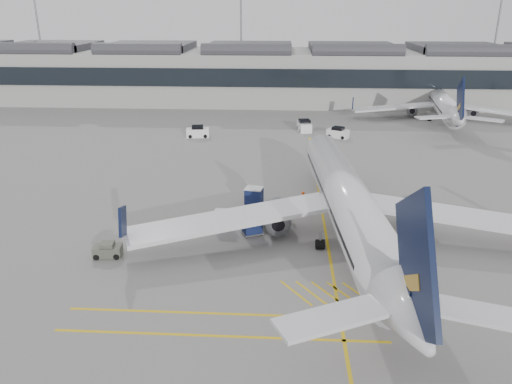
# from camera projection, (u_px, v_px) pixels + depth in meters

# --- Properties ---
(ground) EXTENTS (220.00, 220.00, 0.00)m
(ground) POSITION_uv_depth(u_px,v_px,m) (215.00, 248.00, 44.16)
(ground) COLOR gray
(ground) RESTS_ON ground
(terminal) EXTENTS (200.00, 20.45, 12.40)m
(terminal) POSITION_uv_depth(u_px,v_px,m) (259.00, 73.00, 109.21)
(terminal) COLOR #9E9E99
(terminal) RESTS_ON ground
(light_masts) EXTENTS (113.00, 0.60, 25.45)m
(light_masts) POSITION_uv_depth(u_px,v_px,m) (255.00, 30.00, 119.52)
(light_masts) COLOR slate
(light_masts) RESTS_ON ground
(apron_markings) EXTENTS (0.25, 60.00, 0.01)m
(apron_markings) POSITION_uv_depth(u_px,v_px,m) (321.00, 207.00, 52.95)
(apron_markings) COLOR gold
(apron_markings) RESTS_ON ground
(airliner_main) EXTENTS (39.76, 43.58, 11.58)m
(airliner_main) POSITION_uv_depth(u_px,v_px,m) (349.00, 204.00, 44.68)
(airliner_main) COLOR silver
(airliner_main) RESTS_ON ground
(airliner_far) EXTENTS (33.70, 37.04, 9.88)m
(airliner_far) POSITION_uv_depth(u_px,v_px,m) (443.00, 104.00, 92.66)
(airliner_far) COLOR silver
(airliner_far) RESTS_ON ground
(belt_loader) EXTENTS (4.60, 1.89, 1.85)m
(belt_loader) POSITION_uv_depth(u_px,v_px,m) (256.00, 218.00, 48.94)
(belt_loader) COLOR silver
(belt_loader) RESTS_ON ground
(baggage_cart_a) EXTENTS (2.06, 1.90, 1.74)m
(baggage_cart_a) POSITION_uv_depth(u_px,v_px,m) (267.00, 213.00, 49.23)
(baggage_cart_a) COLOR gray
(baggage_cart_a) RESTS_ON ground
(baggage_cart_b) EXTENTS (2.23, 2.07, 1.89)m
(baggage_cart_b) POSITION_uv_depth(u_px,v_px,m) (252.00, 224.00, 46.39)
(baggage_cart_b) COLOR gray
(baggage_cart_b) RESTS_ON ground
(baggage_cart_c) EXTENTS (2.20, 1.93, 2.02)m
(baggage_cart_c) POSITION_uv_depth(u_px,v_px,m) (254.00, 196.00, 53.09)
(baggage_cart_c) COLOR gray
(baggage_cart_c) RESTS_ON ground
(baggage_cart_d) EXTENTS (1.77, 1.50, 1.75)m
(baggage_cart_d) POSITION_uv_depth(u_px,v_px,m) (222.00, 219.00, 47.79)
(baggage_cart_d) COLOR gray
(baggage_cart_d) RESTS_ON ground
(ramp_agent_a) EXTENTS (0.81, 0.68, 1.90)m
(ramp_agent_a) POSITION_uv_depth(u_px,v_px,m) (303.00, 200.00, 52.28)
(ramp_agent_a) COLOR #F6460C
(ramp_agent_a) RESTS_ON ground
(ramp_agent_b) EXTENTS (1.09, 1.03, 1.77)m
(ramp_agent_b) POSITION_uv_depth(u_px,v_px,m) (286.00, 210.00, 49.96)
(ramp_agent_b) COLOR #DF590B
(ramp_agent_b) RESTS_ON ground
(pushback_tug) EXTENTS (2.46, 1.67, 1.30)m
(pushback_tug) POSITION_uv_depth(u_px,v_px,m) (108.00, 250.00, 42.45)
(pushback_tug) COLOR #4C4F43
(pushback_tug) RESTS_ON ground
(safety_cone_nose) EXTENTS (0.36, 0.36, 0.50)m
(safety_cone_nose) POSITION_uv_depth(u_px,v_px,m) (324.00, 179.00, 60.93)
(safety_cone_nose) COLOR #F24C0A
(safety_cone_nose) RESTS_ON ground
(safety_cone_engine) EXTENTS (0.36, 0.36, 0.50)m
(safety_cone_engine) POSITION_uv_depth(u_px,v_px,m) (406.00, 237.00, 45.56)
(safety_cone_engine) COLOR #F24C0A
(safety_cone_engine) RESTS_ON ground
(service_van_left) EXTENTS (3.86, 2.32, 1.87)m
(service_van_left) POSITION_uv_depth(u_px,v_px,m) (198.00, 132.00, 80.93)
(service_van_left) COLOR white
(service_van_left) RESTS_ON ground
(service_van_mid) EXTENTS (2.51, 4.10, 1.98)m
(service_van_mid) POSITION_uv_depth(u_px,v_px,m) (304.00, 126.00, 84.69)
(service_van_mid) COLOR white
(service_van_mid) RESTS_ON ground
(service_van_right) EXTENTS (3.79, 3.07, 1.74)m
(service_van_right) POSITION_uv_depth(u_px,v_px,m) (338.00, 133.00, 80.56)
(service_van_right) COLOR white
(service_van_right) RESTS_ON ground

